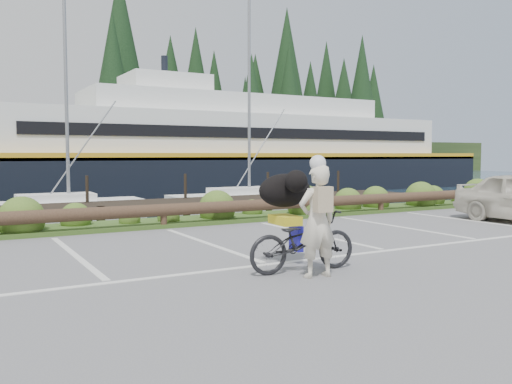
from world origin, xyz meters
TOP-DOWN VIEW (x-y plane):
  - ground at (0.00, 0.00)m, footprint 72.00×72.00m
  - vegetation_strip at (0.00, 5.30)m, footprint 34.00×1.60m
  - log_rail at (0.00, 4.60)m, footprint 32.00×0.30m
  - bicycle at (0.20, -1.10)m, footprint 1.85×0.76m
  - cyclist at (0.17, -1.52)m, footprint 0.63×0.44m
  - dog at (0.24, -0.53)m, footprint 0.53×0.98m

SIDE VIEW (x-z plane):
  - ground at x=0.00m, z-range 0.00..0.00m
  - log_rail at x=0.00m, z-range -0.30..0.30m
  - vegetation_strip at x=0.00m, z-range 0.00..0.10m
  - bicycle at x=0.20m, z-range 0.00..0.95m
  - cyclist at x=0.17m, z-range 0.00..1.66m
  - dog at x=0.24m, z-range 0.95..1.50m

